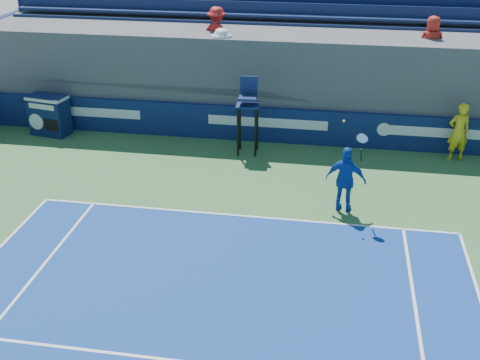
% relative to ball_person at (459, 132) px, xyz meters
% --- Properties ---
extents(ball_person, '(0.77, 0.60, 1.87)m').
position_rel_ball_person_xyz_m(ball_person, '(0.00, 0.00, 0.00)').
color(ball_person, yellow).
rests_on(ball_person, apron).
extents(back_hoarding, '(20.40, 0.21, 1.20)m').
position_rel_ball_person_xyz_m(back_hoarding, '(-6.02, 0.53, -0.35)').
color(back_hoarding, '#0D1C4C').
rests_on(back_hoarding, ground).
extents(match_clock, '(1.43, 0.95, 1.40)m').
position_rel_ball_person_xyz_m(match_clock, '(-13.53, -0.04, -0.20)').
color(match_clock, '#0E1C46').
rests_on(match_clock, ground).
extents(umpire_chair, '(0.73, 0.73, 2.48)m').
position_rel_ball_person_xyz_m(umpire_chair, '(-6.54, -0.49, 0.58)').
color(umpire_chair, black).
rests_on(umpire_chair, ground).
extents(tennis_player, '(1.12, 0.62, 2.57)m').
position_rel_ball_person_xyz_m(tennis_player, '(-3.42, -3.93, -0.03)').
color(tennis_player, '#1545AC').
rests_on(tennis_player, apron).
extents(stadium_seating, '(21.00, 4.05, 4.40)m').
position_rel_ball_person_xyz_m(stadium_seating, '(-6.03, 2.57, 0.90)').
color(stadium_seating, '#545459').
rests_on(stadium_seating, ground).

